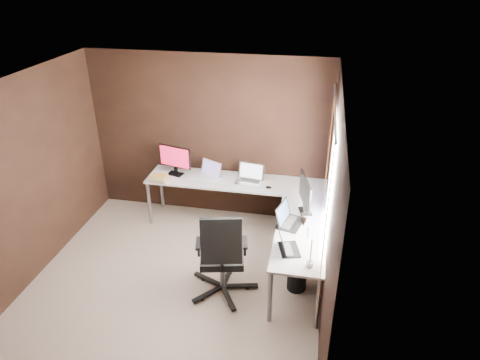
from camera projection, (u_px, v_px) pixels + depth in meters
name	position (u px, v px, depth m)	size (l,w,h in m)	color
room	(199.00, 195.00, 4.81)	(3.60, 3.60, 2.50)	gray
desk	(256.00, 202.00, 5.85)	(2.65, 2.25, 0.73)	white
drawer_pedestal	(297.00, 225.00, 6.02)	(0.42, 0.50, 0.60)	white
monitor_left	(175.00, 159.00, 6.37)	(0.51, 0.20, 0.45)	black
monitor_right	(305.00, 193.00, 5.39)	(0.20, 0.57, 0.48)	black
laptop_white	(209.00, 174.00, 6.36)	(0.44, 0.39, 0.24)	white
laptop_silver	(250.00, 178.00, 6.25)	(0.42, 0.32, 0.25)	silver
laptop_black_big	(288.00, 219.00, 5.26)	(0.36, 0.44, 0.26)	black
laptop_black_small	(287.00, 247.00, 4.78)	(0.29, 0.35, 0.21)	black
book_stack	(159.00, 178.00, 6.29)	(0.26, 0.21, 0.08)	tan
mouse_left	(164.00, 180.00, 6.28)	(0.08, 0.05, 0.03)	black
mouse_corner	(269.00, 187.00, 6.07)	(0.09, 0.06, 0.04)	black
desk_lamp	(306.00, 236.00, 4.46)	(0.18, 0.21, 0.53)	slate
office_chair	(222.00, 269.00, 5.10)	(0.65, 0.68, 1.17)	black
wastebasket	(297.00, 279.00, 5.25)	(0.23, 0.23, 0.27)	black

